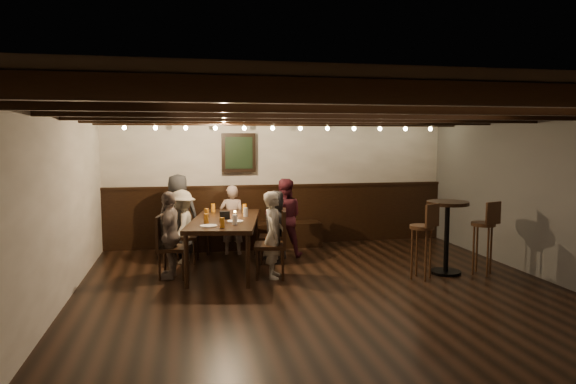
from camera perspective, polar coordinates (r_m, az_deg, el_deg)
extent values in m
plane|color=black|center=(6.64, 4.85, -11.70)|extent=(7.00, 7.00, 0.00)
plane|color=black|center=(6.34, 5.04, 9.44)|extent=(7.00, 7.00, 0.00)
plane|color=#BCB3A5|center=(9.77, -0.87, 1.20)|extent=(6.50, 0.00, 6.50)
plane|color=#575755|center=(7.93, 28.08, -0.62)|extent=(0.00, 7.00, 7.00)
plane|color=#BCB3A5|center=(6.29, -24.77, -2.01)|extent=(0.00, 7.00, 7.00)
cube|color=black|center=(9.81, -0.83, -2.60)|extent=(6.50, 0.08, 1.10)
cube|color=black|center=(9.49, -5.30, -4.91)|extent=(3.00, 0.45, 0.45)
cube|color=black|center=(9.52, -5.52, 4.37)|extent=(0.62, 0.12, 0.72)
cube|color=black|center=(9.46, -5.48, 4.36)|extent=(0.50, 0.02, 0.58)
cube|color=black|center=(3.65, 18.30, 10.30)|extent=(6.50, 0.10, 0.16)
cube|color=black|center=(4.70, 11.17, 9.47)|extent=(6.50, 0.10, 0.16)
cube|color=black|center=(5.78, 6.69, 8.87)|extent=(6.50, 0.10, 0.16)
cube|color=black|center=(6.89, 3.65, 8.43)|extent=(6.50, 0.10, 0.16)
cube|color=black|center=(8.02, 1.46, 8.09)|extent=(6.50, 0.10, 0.16)
cube|color=black|center=(9.15, -0.19, 7.84)|extent=(6.50, 0.10, 0.16)
sphere|color=#FFE099|center=(9.00, -17.72, 6.82)|extent=(0.07, 0.07, 0.07)
sphere|color=#FFE099|center=(8.96, -8.88, 7.04)|extent=(0.07, 0.07, 0.07)
sphere|color=#FFE099|center=(9.13, -0.16, 7.09)|extent=(0.07, 0.07, 0.07)
sphere|color=#FFE099|center=(9.49, 8.06, 6.99)|extent=(0.07, 0.07, 0.07)
sphere|color=#FFE099|center=(10.04, 15.53, 6.77)|extent=(0.07, 0.07, 0.07)
cube|color=black|center=(7.90, -7.00, -3.17)|extent=(1.34, 2.26, 0.06)
cylinder|color=black|center=(7.07, -11.23, -7.62)|extent=(0.06, 0.06, 0.73)
cylinder|color=black|center=(9.00, -8.87, -4.65)|extent=(0.06, 0.06, 0.73)
cylinder|color=black|center=(6.97, -4.47, -7.73)|extent=(0.06, 0.06, 0.73)
cylinder|color=black|center=(8.91, -3.59, -4.69)|extent=(0.06, 0.06, 0.73)
cube|color=black|center=(8.50, -11.33, -4.91)|extent=(0.48, 0.48, 0.05)
cube|color=black|center=(8.50, -12.60, -3.24)|extent=(0.12, 0.41, 0.45)
cube|color=black|center=(7.64, -12.60, -6.13)|extent=(0.49, 0.49, 0.05)
cube|color=black|center=(7.63, -14.03, -4.24)|extent=(0.12, 0.42, 0.46)
cube|color=black|center=(8.36, -1.82, -5.06)|extent=(0.47, 0.47, 0.05)
cube|color=black|center=(8.31, -0.58, -3.41)|extent=(0.11, 0.40, 0.44)
cube|color=black|center=(7.46, -1.98, -5.97)|extent=(0.53, 0.53, 0.05)
cube|color=black|center=(7.41, -0.40, -3.89)|extent=(0.13, 0.45, 0.50)
imported|color=#2B2C2E|center=(8.93, -12.09, -2.57)|extent=(0.76, 0.57, 1.41)
imported|color=gray|center=(8.96, -6.23, -3.10)|extent=(0.49, 0.37, 1.21)
imported|color=#571E29|center=(8.75, -0.45, -2.86)|extent=(0.73, 0.62, 1.34)
imported|color=gray|center=(8.48, -11.69, -3.77)|extent=(0.58, 0.84, 1.19)
imported|color=slate|center=(7.61, -13.01, -4.65)|extent=(0.44, 0.79, 1.26)
imported|color=black|center=(8.32, -1.48, -3.88)|extent=(0.48, 0.64, 1.18)
imported|color=#A69E8C|center=(7.43, -1.60, -4.77)|extent=(0.38, 0.51, 1.26)
cylinder|color=#BF7219|center=(8.61, -8.33, -1.75)|extent=(0.07, 0.07, 0.14)
cylinder|color=#BF7219|center=(8.50, -4.84, -1.81)|extent=(0.07, 0.07, 0.14)
cylinder|color=#BF7219|center=(8.02, -9.06, -2.33)|extent=(0.07, 0.07, 0.14)
cylinder|color=silver|center=(8.05, -4.72, -2.24)|extent=(0.07, 0.07, 0.14)
cylinder|color=#BF7219|center=(7.47, -9.07, -2.94)|extent=(0.07, 0.07, 0.14)
cylinder|color=silver|center=(7.32, -5.93, -3.08)|extent=(0.07, 0.07, 0.14)
cylinder|color=#BF7219|center=(7.09, -7.33, -3.39)|extent=(0.07, 0.07, 0.14)
cylinder|color=white|center=(7.23, -8.81, -3.74)|extent=(0.24, 0.24, 0.01)
cylinder|color=white|center=(7.58, -5.90, -3.25)|extent=(0.24, 0.24, 0.01)
cube|color=black|center=(7.84, -7.04, -2.57)|extent=(0.15, 0.10, 0.12)
cylinder|color=beige|center=(8.17, -5.93, -2.45)|extent=(0.05, 0.05, 0.05)
cylinder|color=black|center=(8.13, 17.10, -8.49)|extent=(0.45, 0.45, 0.04)
cylinder|color=black|center=(8.02, 17.21, -4.96)|extent=(0.07, 0.07, 1.02)
cylinder|color=black|center=(7.93, 17.33, -1.19)|extent=(0.61, 0.61, 0.05)
cylinder|color=#322110|center=(7.57, 14.66, -3.78)|extent=(0.35, 0.35, 0.05)
cube|color=#322110|center=(7.45, 15.74, -2.54)|extent=(0.28, 0.18, 0.33)
cylinder|color=#322110|center=(8.10, 20.88, -3.35)|extent=(0.35, 0.35, 0.05)
cube|color=#322110|center=(7.98, 21.85, -2.20)|extent=(0.30, 0.13, 0.33)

